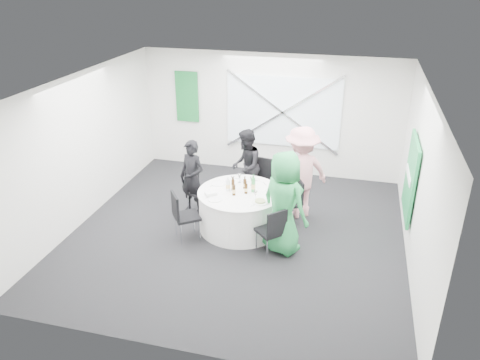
% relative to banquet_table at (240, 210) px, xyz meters
% --- Properties ---
extents(floor, '(6.00, 6.00, 0.00)m').
position_rel_banquet_table_xyz_m(floor, '(0.00, -0.20, -0.38)').
color(floor, black).
rests_on(floor, ground).
extents(ceiling, '(6.00, 6.00, 0.00)m').
position_rel_banquet_table_xyz_m(ceiling, '(0.00, -0.20, 2.42)').
color(ceiling, white).
rests_on(ceiling, wall_back).
extents(wall_back, '(6.00, 0.00, 6.00)m').
position_rel_banquet_table_xyz_m(wall_back, '(0.00, 2.80, 1.02)').
color(wall_back, silver).
rests_on(wall_back, floor).
extents(wall_front, '(6.00, 0.00, 6.00)m').
position_rel_banquet_table_xyz_m(wall_front, '(0.00, -3.20, 1.02)').
color(wall_front, silver).
rests_on(wall_front, floor).
extents(wall_left, '(0.00, 6.00, 6.00)m').
position_rel_banquet_table_xyz_m(wall_left, '(-3.00, -0.20, 1.02)').
color(wall_left, silver).
rests_on(wall_left, floor).
extents(wall_right, '(0.00, 6.00, 6.00)m').
position_rel_banquet_table_xyz_m(wall_right, '(3.00, -0.20, 1.02)').
color(wall_right, silver).
rests_on(wall_right, floor).
extents(window_panel, '(2.60, 0.03, 1.60)m').
position_rel_banquet_table_xyz_m(window_panel, '(0.30, 2.76, 1.12)').
color(window_panel, silver).
rests_on(window_panel, wall_back).
extents(window_brace_a, '(2.63, 0.05, 1.84)m').
position_rel_banquet_table_xyz_m(window_brace_a, '(0.30, 2.72, 1.12)').
color(window_brace_a, silver).
rests_on(window_brace_a, window_panel).
extents(window_brace_b, '(2.63, 0.05, 1.84)m').
position_rel_banquet_table_xyz_m(window_brace_b, '(0.30, 2.72, 1.12)').
color(window_brace_b, silver).
rests_on(window_brace_b, window_panel).
extents(green_banner, '(0.55, 0.04, 1.20)m').
position_rel_banquet_table_xyz_m(green_banner, '(-2.00, 2.75, 1.32)').
color(green_banner, '#156C2D').
rests_on(green_banner, wall_back).
extents(green_sign, '(0.05, 1.20, 1.40)m').
position_rel_banquet_table_xyz_m(green_sign, '(2.94, 0.40, 0.82)').
color(green_sign, '#188641').
rests_on(green_sign, wall_right).
extents(banquet_table, '(1.56, 1.56, 0.76)m').
position_rel_banquet_table_xyz_m(banquet_table, '(0.00, 0.00, 0.00)').
color(banquet_table, white).
rests_on(banquet_table, floor).
extents(chair_back, '(0.49, 0.50, 0.94)m').
position_rel_banquet_table_xyz_m(chair_back, '(0.20, 1.17, 0.17)').
color(chair_back, black).
rests_on(chair_back, floor).
extents(chair_back_left, '(0.54, 0.53, 0.89)m').
position_rel_banquet_table_xyz_m(chair_back_left, '(-1.02, 0.47, 0.14)').
color(chair_back_left, black).
rests_on(chair_back_left, floor).
extents(chair_back_right, '(0.54, 0.54, 0.89)m').
position_rel_banquet_table_xyz_m(chair_back_right, '(0.93, 0.46, 0.14)').
color(chair_back_right, black).
rests_on(chair_back_right, floor).
extents(chair_front_right, '(0.58, 0.58, 0.90)m').
position_rel_banquet_table_xyz_m(chair_front_right, '(0.77, -0.76, 0.15)').
color(chair_front_right, black).
rests_on(chair_front_right, floor).
extents(chair_front_left, '(0.60, 0.59, 0.94)m').
position_rel_banquet_table_xyz_m(chair_front_left, '(-0.89, -0.65, 0.17)').
color(chair_front_left, black).
rests_on(chair_front_left, floor).
extents(person_man_back_left, '(0.64, 0.53, 1.51)m').
position_rel_banquet_table_xyz_m(person_man_back_left, '(-1.06, 0.38, 0.38)').
color(person_man_back_left, black).
rests_on(person_man_back_left, floor).
extents(person_man_back, '(0.52, 0.81, 1.55)m').
position_rel_banquet_table_xyz_m(person_man_back, '(-0.17, 1.15, 0.40)').
color(person_man_back, black).
rests_on(person_man_back, floor).
extents(person_woman_pink, '(1.27, 1.16, 1.83)m').
position_rel_banquet_table_xyz_m(person_woman_pink, '(1.01, 0.79, 0.54)').
color(person_woman_pink, pink).
rests_on(person_woman_pink, floor).
extents(person_woman_green, '(1.07, 0.96, 1.83)m').
position_rel_banquet_table_xyz_m(person_woman_green, '(0.89, -0.53, 0.53)').
color(person_woman_green, '#258A45').
rests_on(person_woman_green, floor).
extents(plate_back, '(0.26, 0.26, 0.01)m').
position_rel_banquet_table_xyz_m(plate_back, '(-0.01, 0.55, 0.39)').
color(plate_back, white).
rests_on(plate_back, banquet_table).
extents(plate_back_left, '(0.29, 0.29, 0.01)m').
position_rel_banquet_table_xyz_m(plate_back_left, '(-0.48, 0.25, 0.39)').
color(plate_back_left, white).
rests_on(plate_back_left, banquet_table).
extents(plate_back_right, '(0.26, 0.26, 0.04)m').
position_rel_banquet_table_xyz_m(plate_back_right, '(0.56, 0.21, 0.40)').
color(plate_back_right, white).
rests_on(plate_back_right, banquet_table).
extents(plate_front_right, '(0.29, 0.29, 0.04)m').
position_rel_banquet_table_xyz_m(plate_front_right, '(0.44, -0.31, 0.40)').
color(plate_front_right, white).
rests_on(plate_front_right, banquet_table).
extents(plate_front_left, '(0.26, 0.26, 0.01)m').
position_rel_banquet_table_xyz_m(plate_front_left, '(-0.35, -0.41, 0.39)').
color(plate_front_left, white).
rests_on(plate_front_left, banquet_table).
extents(napkin, '(0.24, 0.23, 0.06)m').
position_rel_banquet_table_xyz_m(napkin, '(-0.47, -0.28, 0.42)').
color(napkin, white).
rests_on(napkin, plate_front_left).
extents(beer_bottle_a, '(0.06, 0.06, 0.27)m').
position_rel_banquet_table_xyz_m(beer_bottle_a, '(-0.14, 0.03, 0.48)').
color(beer_bottle_a, '#3C220A').
rests_on(beer_bottle_a, banquet_table).
extents(beer_bottle_b, '(0.06, 0.06, 0.24)m').
position_rel_banquet_table_xyz_m(beer_bottle_b, '(0.05, 0.16, 0.47)').
color(beer_bottle_b, '#3C220A').
rests_on(beer_bottle_b, banquet_table).
extents(beer_bottle_c, '(0.06, 0.06, 0.24)m').
position_rel_banquet_table_xyz_m(beer_bottle_c, '(0.12, -0.03, 0.47)').
color(beer_bottle_c, '#3C220A').
rests_on(beer_bottle_c, banquet_table).
extents(beer_bottle_d, '(0.06, 0.06, 0.26)m').
position_rel_banquet_table_xyz_m(beer_bottle_d, '(-0.08, -0.15, 0.48)').
color(beer_bottle_d, '#3C220A').
rests_on(beer_bottle_d, banquet_table).
extents(green_water_bottle, '(0.08, 0.08, 0.33)m').
position_rel_banquet_table_xyz_m(green_water_bottle, '(0.23, 0.07, 0.51)').
color(green_water_bottle, green).
rests_on(green_water_bottle, banquet_table).
extents(clear_water_bottle, '(0.08, 0.08, 0.28)m').
position_rel_banquet_table_xyz_m(clear_water_bottle, '(-0.23, 0.00, 0.49)').
color(clear_water_bottle, white).
rests_on(clear_water_bottle, banquet_table).
extents(wine_glass_a, '(0.07, 0.07, 0.17)m').
position_rel_banquet_table_xyz_m(wine_glass_a, '(-0.21, 0.28, 0.50)').
color(wine_glass_a, white).
rests_on(wine_glass_a, banquet_table).
extents(wine_glass_b, '(0.07, 0.07, 0.17)m').
position_rel_banquet_table_xyz_m(wine_glass_b, '(0.34, -0.23, 0.50)').
color(wine_glass_b, white).
rests_on(wine_glass_b, banquet_table).
extents(wine_glass_c, '(0.07, 0.07, 0.17)m').
position_rel_banquet_table_xyz_m(wine_glass_c, '(-0.11, 0.39, 0.50)').
color(wine_glass_c, white).
rests_on(wine_glass_c, banquet_table).
extents(wine_glass_d, '(0.07, 0.07, 0.17)m').
position_rel_banquet_table_xyz_m(wine_glass_d, '(0.14, 0.33, 0.50)').
color(wine_glass_d, white).
rests_on(wine_glass_d, banquet_table).
extents(fork_a, '(0.15, 0.02, 0.01)m').
position_rel_banquet_table_xyz_m(fork_a, '(0.19, 0.54, 0.38)').
color(fork_a, silver).
rests_on(fork_a, banquet_table).
extents(knife_a, '(0.15, 0.02, 0.01)m').
position_rel_banquet_table_xyz_m(knife_a, '(-0.18, 0.55, 0.38)').
color(knife_a, silver).
rests_on(knife_a, banquet_table).
extents(fork_b, '(0.10, 0.13, 0.01)m').
position_rel_banquet_table_xyz_m(fork_b, '(0.35, -0.45, 0.38)').
color(fork_b, silver).
rests_on(fork_b, banquet_table).
extents(knife_b, '(0.11, 0.12, 0.01)m').
position_rel_banquet_table_xyz_m(knife_b, '(0.53, -0.22, 0.38)').
color(knife_b, silver).
rests_on(knife_b, banquet_table).
extents(fork_c, '(0.10, 0.13, 0.01)m').
position_rel_banquet_table_xyz_m(fork_c, '(-0.36, 0.45, 0.38)').
color(fork_c, silver).
rests_on(fork_c, banquet_table).
extents(knife_c, '(0.09, 0.14, 0.01)m').
position_rel_banquet_table_xyz_m(knife_c, '(-0.56, 0.15, 0.38)').
color(knife_c, silver).
rests_on(knife_c, banquet_table).
extents(fork_d, '(0.08, 0.14, 0.01)m').
position_rel_banquet_table_xyz_m(fork_d, '(0.57, 0.08, 0.38)').
color(fork_d, silver).
rests_on(fork_d, banquet_table).
extents(knife_d, '(0.09, 0.14, 0.01)m').
position_rel_banquet_table_xyz_m(knife_d, '(0.38, 0.44, 0.38)').
color(knife_d, silver).
rests_on(knife_d, banquet_table).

